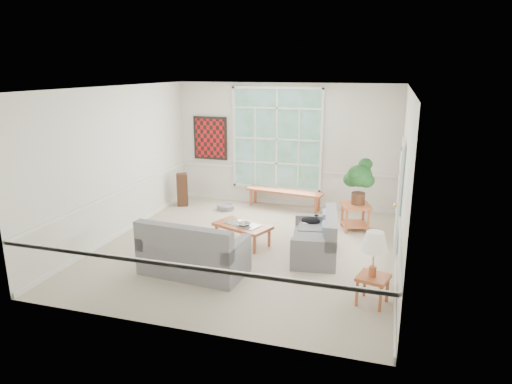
# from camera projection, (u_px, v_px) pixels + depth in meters

# --- Properties ---
(floor) EXTENTS (5.50, 6.00, 0.01)m
(floor) POSITION_uv_depth(u_px,v_px,m) (248.00, 247.00, 8.80)
(floor) COLOR #B0A491
(floor) RESTS_ON ground
(ceiling) EXTENTS (5.50, 6.00, 0.02)m
(ceiling) POSITION_uv_depth(u_px,v_px,m) (247.00, 87.00, 8.01)
(ceiling) COLOR white
(ceiling) RESTS_ON ground
(wall_back) EXTENTS (5.50, 0.02, 3.00)m
(wall_back) POSITION_uv_depth(u_px,v_px,m) (285.00, 145.00, 11.17)
(wall_back) COLOR silver
(wall_back) RESTS_ON ground
(wall_front) EXTENTS (5.50, 0.02, 3.00)m
(wall_front) POSITION_uv_depth(u_px,v_px,m) (174.00, 221.00, 5.63)
(wall_front) COLOR silver
(wall_front) RESTS_ON ground
(wall_left) EXTENTS (0.02, 6.00, 3.00)m
(wall_left) POSITION_uv_depth(u_px,v_px,m) (118.00, 162.00, 9.17)
(wall_left) COLOR silver
(wall_left) RESTS_ON ground
(wall_right) EXTENTS (0.02, 6.00, 3.00)m
(wall_right) POSITION_uv_depth(u_px,v_px,m) (404.00, 181.00, 7.64)
(wall_right) COLOR silver
(wall_right) RESTS_ON ground
(window_back) EXTENTS (2.30, 0.08, 2.40)m
(window_back) POSITION_uv_depth(u_px,v_px,m) (277.00, 139.00, 11.15)
(window_back) COLOR white
(window_back) RESTS_ON wall_back
(entry_door) EXTENTS (0.08, 0.90, 2.10)m
(entry_door) POSITION_uv_depth(u_px,v_px,m) (399.00, 197.00, 8.32)
(entry_door) COLOR white
(entry_door) RESTS_ON floor
(door_sidelight) EXTENTS (0.08, 0.26, 1.90)m
(door_sidelight) POSITION_uv_depth(u_px,v_px,m) (400.00, 201.00, 7.71)
(door_sidelight) COLOR white
(door_sidelight) RESTS_ON wall_right
(wall_art) EXTENTS (0.90, 0.06, 1.10)m
(wall_art) POSITION_uv_depth(u_px,v_px,m) (210.00, 138.00, 11.64)
(wall_art) COLOR maroon
(wall_art) RESTS_ON wall_back
(wall_frame_near) EXTENTS (0.04, 0.26, 0.32)m
(wall_frame_near) POSITION_uv_depth(u_px,v_px,m) (401.00, 159.00, 9.25)
(wall_frame_near) COLOR black
(wall_frame_near) RESTS_ON wall_right
(wall_frame_far) EXTENTS (0.04, 0.26, 0.32)m
(wall_frame_far) POSITION_uv_depth(u_px,v_px,m) (401.00, 155.00, 9.62)
(wall_frame_far) COLOR black
(wall_frame_far) RESTS_ON wall_right
(loveseat_right) EXTENTS (0.98, 1.59, 0.81)m
(loveseat_right) POSITION_uv_depth(u_px,v_px,m) (314.00, 235.00, 8.28)
(loveseat_right) COLOR slate
(loveseat_right) RESTS_ON floor
(loveseat_front) EXTENTS (1.78, 1.03, 0.93)m
(loveseat_front) POSITION_uv_depth(u_px,v_px,m) (194.00, 246.00, 7.58)
(loveseat_front) COLOR slate
(loveseat_front) RESTS_ON floor
(coffee_table) EXTENTS (1.23, 0.95, 0.41)m
(coffee_table) POSITION_uv_depth(u_px,v_px,m) (243.00, 234.00, 8.87)
(coffee_table) COLOR #AD552E
(coffee_table) RESTS_ON floor
(pewter_bowl) EXTENTS (0.43, 0.43, 0.08)m
(pewter_bowl) POSITION_uv_depth(u_px,v_px,m) (244.00, 224.00, 8.72)
(pewter_bowl) COLOR gray
(pewter_bowl) RESTS_ON coffee_table
(window_bench) EXTENTS (1.94, 0.64, 0.44)m
(window_bench) POSITION_uv_depth(u_px,v_px,m) (284.00, 199.00, 11.16)
(window_bench) COLOR #AD552E
(window_bench) RESTS_ON floor
(end_table) EXTENTS (0.71, 0.71, 0.57)m
(end_table) POSITION_uv_depth(u_px,v_px,m) (355.00, 217.00, 9.66)
(end_table) COLOR #AD552E
(end_table) RESTS_ON floor
(houseplant) EXTENTS (0.65, 0.65, 0.99)m
(houseplant) POSITION_uv_depth(u_px,v_px,m) (359.00, 181.00, 9.45)
(houseplant) COLOR #1B491E
(houseplant) RESTS_ON end_table
(side_table) EXTENTS (0.52, 0.52, 0.44)m
(side_table) POSITION_uv_depth(u_px,v_px,m) (372.00, 290.00, 6.62)
(side_table) COLOR #AD552E
(side_table) RESTS_ON floor
(table_lamp) EXTENTS (0.54, 0.54, 0.68)m
(table_lamp) POSITION_uv_depth(u_px,v_px,m) (374.00, 254.00, 6.47)
(table_lamp) COLOR white
(table_lamp) RESTS_ON side_table
(pet_bed) EXTENTS (0.51, 0.51, 0.13)m
(pet_bed) POSITION_uv_depth(u_px,v_px,m) (226.00, 207.00, 11.10)
(pet_bed) COLOR slate
(pet_bed) RESTS_ON floor
(floor_speaker) EXTENTS (0.32, 0.29, 0.83)m
(floor_speaker) POSITION_uv_depth(u_px,v_px,m) (182.00, 190.00, 11.32)
(floor_speaker) COLOR #402516
(floor_speaker) RESTS_ON floor
(cat) EXTENTS (0.42, 0.36, 0.17)m
(cat) POSITION_uv_depth(u_px,v_px,m) (311.00, 220.00, 8.77)
(cat) COLOR black
(cat) RESTS_ON loveseat_right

